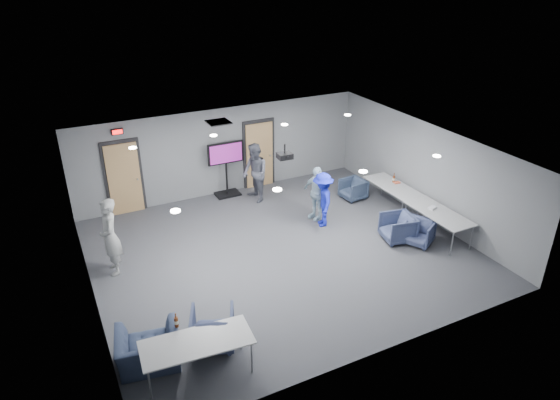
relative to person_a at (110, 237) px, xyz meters
name	(u,v)px	position (x,y,z in m)	size (l,w,h in m)	color
floor	(281,252)	(3.90, -0.98, -0.94)	(9.00, 9.00, 0.00)	#323439
ceiling	(281,151)	(3.90, -0.98, 1.76)	(9.00, 9.00, 0.00)	white
wall_back	(223,152)	(3.90, 3.02, 0.41)	(9.00, 0.02, 2.70)	slate
wall_front	(383,294)	(3.90, -4.98, 0.41)	(9.00, 0.02, 2.70)	slate
wall_left	(85,248)	(-0.60, -0.98, 0.41)	(0.02, 8.00, 2.70)	slate
wall_right	(426,171)	(8.40, -0.98, 0.41)	(0.02, 8.00, 2.70)	slate
door_left	(124,178)	(0.90, 2.98, 0.13)	(1.06, 0.17, 2.24)	black
door_right	(259,154)	(5.10, 2.98, 0.13)	(1.06, 0.17, 2.24)	black
exit_sign	(117,132)	(0.90, 2.96, 1.51)	(0.32, 0.08, 0.16)	black
hvac_diffuser	(218,122)	(3.40, 1.82, 1.75)	(0.60, 0.60, 0.03)	black
downlights	(281,152)	(3.90, -0.98, 1.75)	(6.18, 3.78, 0.02)	white
person_a	(110,237)	(0.00, 0.00, 0.00)	(0.68, 0.45, 1.88)	#969896
person_b	(255,173)	(4.53, 2.02, -0.04)	(0.87, 0.68, 1.80)	#565A68
person_c	(316,193)	(5.59, 0.21, -0.16)	(0.92, 0.38, 1.57)	silver
person_d	(322,200)	(5.54, -0.21, -0.17)	(1.00, 0.57, 1.54)	#1C26B6
chair_right_a	(353,189)	(7.25, 0.80, -0.62)	(0.67, 0.69, 0.63)	#334058
chair_right_b	(398,228)	(6.88, -1.81, -0.58)	(0.77, 0.79, 0.72)	#3A4465
chair_right_c	(419,232)	(7.25, -2.19, -0.62)	(0.69, 0.71, 0.64)	#3E486B
chair_front_a	(213,329)	(1.23, -3.38, -0.56)	(0.80, 0.82, 0.75)	#353D5B
chair_front_b	(149,350)	(0.02, -3.38, -0.58)	(1.11, 0.97, 0.72)	#323D57
table_right_a	(393,187)	(7.90, -0.24, -0.25)	(0.77, 1.86, 0.73)	#A9ACAE
table_right_b	(439,214)	(7.90, -2.14, -0.25)	(0.80, 1.93, 0.73)	#A9ACAE
table_front_left	(197,344)	(0.75, -3.98, -0.25)	(1.99, 0.96, 0.73)	#A9ACAE
bottle_front	(176,322)	(0.55, -3.44, -0.10)	(0.08, 0.08, 0.29)	#5B280F
bottle_right	(394,179)	(8.05, -0.07, -0.10)	(0.08, 0.08, 0.29)	#5B280F
snack_box	(397,182)	(8.11, -0.17, -0.19)	(0.17, 0.11, 0.04)	#D55535
wrapper	(432,208)	(7.90, -1.90, -0.18)	(0.22, 0.15, 0.05)	silver
tv_stand	(226,166)	(3.90, 2.77, 0.04)	(1.12, 0.53, 1.72)	black
projector	(285,156)	(4.19, -0.57, 1.47)	(0.36, 0.35, 0.36)	black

